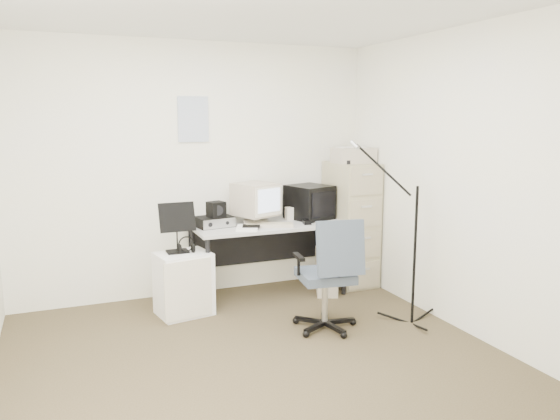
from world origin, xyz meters
name	(u,v)px	position (x,y,z in m)	size (l,w,h in m)	color
floor	(260,364)	(0.00, 0.00, -0.01)	(3.60, 3.60, 0.01)	#41351E
ceiling	(257,4)	(0.00, 0.00, 2.50)	(3.60, 3.60, 0.01)	white
wall_back	(196,170)	(0.00, 1.80, 1.25)	(3.60, 0.02, 2.50)	white
wall_front	(418,254)	(0.00, -1.80, 1.25)	(3.60, 0.02, 2.50)	white
wall_right	(466,182)	(1.80, 0.00, 1.25)	(0.02, 3.60, 2.50)	white
wall_calendar	(193,119)	(-0.02, 1.79, 1.75)	(0.30, 0.02, 0.44)	white
filing_cabinet	(350,224)	(1.58, 1.48, 0.65)	(0.40, 0.60, 1.30)	#A7A189
printer	(353,155)	(1.58, 1.45, 1.38)	(0.41, 0.28, 0.16)	#B3AEA3
desk	(268,259)	(0.63, 1.45, 0.36)	(1.50, 0.70, 0.73)	silver
crt_monitor	(255,203)	(0.53, 1.54, 0.93)	(0.36, 0.38, 0.40)	#B3AEA3
crt_tv	(309,202)	(1.12, 1.53, 0.90)	(0.38, 0.40, 0.35)	black
desk_speaker	(289,214)	(0.89, 1.53, 0.80)	(0.07, 0.07, 0.13)	beige
keyboard	(269,225)	(0.58, 1.32, 0.74)	(0.47, 0.17, 0.03)	#B3AEA3
mouse	(307,222)	(0.97, 1.28, 0.75)	(0.07, 0.12, 0.04)	black
radio_receiver	(214,222)	(0.09, 1.50, 0.78)	(0.34, 0.25, 0.10)	black
radio_speaker	(216,209)	(0.10, 1.47, 0.90)	(0.15, 0.14, 0.15)	black
papers	(247,228)	(0.35, 1.28, 0.74)	(0.20, 0.27, 0.02)	white
pc_tower	(326,271)	(1.21, 1.30, 0.21)	(0.20, 0.46, 0.43)	#B3AEA3
office_chair	(325,273)	(0.74, 0.42, 0.48)	(0.56, 0.56, 0.97)	#4C5563
side_cart	(184,284)	(-0.28, 1.22, 0.29)	(0.46, 0.37, 0.57)	white
music_stand	(177,227)	(-0.32, 1.26, 0.80)	(0.32, 0.17, 0.47)	black
headphones	(186,247)	(-0.25, 1.21, 0.62)	(0.16, 0.16, 0.03)	black
mic_stand	(416,234)	(1.51, 0.25, 0.79)	(0.02, 0.02, 1.57)	black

